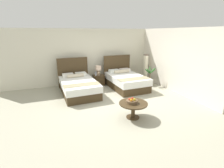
{
  "coord_description": "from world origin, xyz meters",
  "views": [
    {
      "loc": [
        -2.12,
        -5.23,
        2.43
      ],
      "look_at": [
        0.02,
        0.4,
        0.58
      ],
      "focal_mm": 27.17,
      "sensor_mm": 36.0,
      "label": 1
    }
  ],
  "objects_px": {
    "coffee_table": "(133,106)",
    "nightstand": "(99,80)",
    "floor_lamp_corner": "(145,68)",
    "potted_palm": "(150,80)",
    "bed_near_window": "(78,86)",
    "table_lamp": "(98,69)",
    "bed_near_corner": "(126,81)",
    "fruit_bowl": "(132,101)",
    "vase": "(96,74)"
  },
  "relations": [
    {
      "from": "nightstand",
      "to": "coffee_table",
      "type": "relative_size",
      "value": 0.59
    },
    {
      "from": "table_lamp",
      "to": "bed_near_corner",
      "type": "bearing_deg",
      "value": -39.32
    },
    {
      "from": "fruit_bowl",
      "to": "potted_palm",
      "type": "xyz_separation_m",
      "value": [
        2.22,
        2.5,
        -0.24
      ]
    },
    {
      "from": "vase",
      "to": "fruit_bowl",
      "type": "height_order",
      "value": "vase"
    },
    {
      "from": "bed_near_corner",
      "to": "floor_lamp_corner",
      "type": "distance_m",
      "value": 1.53
    },
    {
      "from": "bed_near_corner",
      "to": "table_lamp",
      "type": "distance_m",
      "value": 1.39
    },
    {
      "from": "coffee_table",
      "to": "potted_palm",
      "type": "xyz_separation_m",
      "value": [
        2.18,
        2.51,
        -0.08
      ]
    },
    {
      "from": "coffee_table",
      "to": "floor_lamp_corner",
      "type": "distance_m",
      "value": 4.02
    },
    {
      "from": "potted_palm",
      "to": "fruit_bowl",
      "type": "bearing_deg",
      "value": -131.66
    },
    {
      "from": "nightstand",
      "to": "coffee_table",
      "type": "height_order",
      "value": "nightstand"
    },
    {
      "from": "nightstand",
      "to": "floor_lamp_corner",
      "type": "bearing_deg",
      "value": -5.33
    },
    {
      "from": "nightstand",
      "to": "fruit_bowl",
      "type": "bearing_deg",
      "value": -90.33
    },
    {
      "from": "bed_near_corner",
      "to": "nightstand",
      "type": "relative_size",
      "value": 4.35
    },
    {
      "from": "bed_near_window",
      "to": "potted_palm",
      "type": "bearing_deg",
      "value": -2.33
    },
    {
      "from": "vase",
      "to": "coffee_table",
      "type": "height_order",
      "value": "vase"
    },
    {
      "from": "floor_lamp_corner",
      "to": "potted_palm",
      "type": "bearing_deg",
      "value": -104.5
    },
    {
      "from": "bed_near_window",
      "to": "nightstand",
      "type": "relative_size",
      "value": 4.61
    },
    {
      "from": "nightstand",
      "to": "table_lamp",
      "type": "height_order",
      "value": "table_lamp"
    },
    {
      "from": "bed_near_window",
      "to": "nightstand",
      "type": "bearing_deg",
      "value": 36.38
    },
    {
      "from": "table_lamp",
      "to": "potted_palm",
      "type": "relative_size",
      "value": 0.49
    },
    {
      "from": "table_lamp",
      "to": "vase",
      "type": "bearing_deg",
      "value": -157.84
    },
    {
      "from": "bed_near_window",
      "to": "nightstand",
      "type": "distance_m",
      "value": 1.38
    },
    {
      "from": "bed_near_window",
      "to": "vase",
      "type": "bearing_deg",
      "value": 38.95
    },
    {
      "from": "bed_near_window",
      "to": "fruit_bowl",
      "type": "xyz_separation_m",
      "value": [
        1.09,
        -2.63,
        0.21
      ]
    },
    {
      "from": "bed_near_window",
      "to": "nightstand",
      "type": "xyz_separation_m",
      "value": [
        1.11,
        0.81,
        -0.08
      ]
    },
    {
      "from": "coffee_table",
      "to": "potted_palm",
      "type": "bearing_deg",
      "value": 49.03
    },
    {
      "from": "bed_near_window",
      "to": "table_lamp",
      "type": "relative_size",
      "value": 5.1
    },
    {
      "from": "bed_near_corner",
      "to": "floor_lamp_corner",
      "type": "height_order",
      "value": "floor_lamp_corner"
    },
    {
      "from": "fruit_bowl",
      "to": "bed_near_corner",
      "type": "bearing_deg",
      "value": 68.34
    },
    {
      "from": "nightstand",
      "to": "potted_palm",
      "type": "bearing_deg",
      "value": -23.3
    },
    {
      "from": "fruit_bowl",
      "to": "floor_lamp_corner",
      "type": "height_order",
      "value": "floor_lamp_corner"
    },
    {
      "from": "bed_near_corner",
      "to": "potted_palm",
      "type": "relative_size",
      "value": 2.35
    },
    {
      "from": "vase",
      "to": "table_lamp",
      "type": "bearing_deg",
      "value": 22.16
    },
    {
      "from": "bed_near_corner",
      "to": "fruit_bowl",
      "type": "relative_size",
      "value": 6.24
    },
    {
      "from": "fruit_bowl",
      "to": "floor_lamp_corner",
      "type": "relative_size",
      "value": 0.25
    },
    {
      "from": "bed_near_corner",
      "to": "coffee_table",
      "type": "bearing_deg",
      "value": -110.72
    },
    {
      "from": "coffee_table",
      "to": "potted_palm",
      "type": "relative_size",
      "value": 0.91
    },
    {
      "from": "coffee_table",
      "to": "fruit_bowl",
      "type": "distance_m",
      "value": 0.17
    },
    {
      "from": "table_lamp",
      "to": "fruit_bowl",
      "type": "relative_size",
      "value": 1.3
    },
    {
      "from": "vase",
      "to": "potted_palm",
      "type": "height_order",
      "value": "potted_palm"
    },
    {
      "from": "potted_palm",
      "to": "coffee_table",
      "type": "bearing_deg",
      "value": -130.97
    },
    {
      "from": "floor_lamp_corner",
      "to": "bed_near_window",
      "type": "bearing_deg",
      "value": -170.4
    },
    {
      "from": "table_lamp",
      "to": "potted_palm",
      "type": "xyz_separation_m",
      "value": [
        2.2,
        -0.97,
        -0.48
      ]
    },
    {
      "from": "bed_near_window",
      "to": "bed_near_corner",
      "type": "height_order",
      "value": "bed_near_corner"
    },
    {
      "from": "coffee_table",
      "to": "nightstand",
      "type": "bearing_deg",
      "value": 90.43
    },
    {
      "from": "bed_near_window",
      "to": "floor_lamp_corner",
      "type": "xyz_separation_m",
      "value": [
        3.5,
        0.59,
        0.36
      ]
    },
    {
      "from": "floor_lamp_corner",
      "to": "coffee_table",
      "type": "bearing_deg",
      "value": -126.18
    },
    {
      "from": "bed_near_corner",
      "to": "coffee_table",
      "type": "relative_size",
      "value": 2.58
    },
    {
      "from": "bed_near_corner",
      "to": "table_lamp",
      "type": "relative_size",
      "value": 4.81
    },
    {
      "from": "bed_near_corner",
      "to": "table_lamp",
      "type": "xyz_separation_m",
      "value": [
        -1.02,
        0.84,
        0.43
      ]
    }
  ]
}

